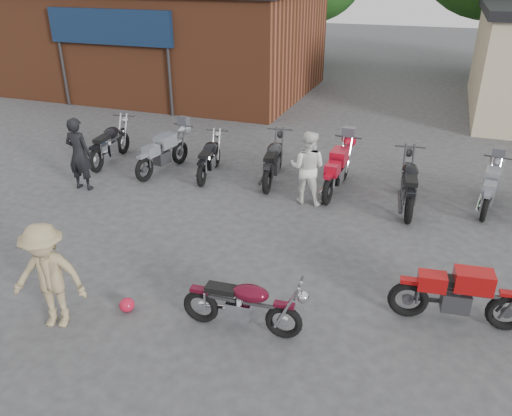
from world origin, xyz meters
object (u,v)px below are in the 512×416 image
(vintage_motorcycle, at_px, (244,302))
(helmet, at_px, (127,305))
(sportbike, at_px, (462,292))
(row_bike_6, at_px, (490,186))
(row_bike_0, at_px, (110,141))
(person_dark, at_px, (79,154))
(row_bike_4, at_px, (337,167))
(row_bike_5, at_px, (409,181))
(row_bike_3, at_px, (273,158))
(row_bike_1, at_px, (163,151))
(row_bike_2, at_px, (209,156))
(person_light, at_px, (308,168))
(person_tan, at_px, (48,277))

(vintage_motorcycle, relative_size, helmet, 7.30)
(sportbike, distance_m, row_bike_6, 4.54)
(sportbike, relative_size, helmet, 8.01)
(helmet, height_order, row_bike_0, row_bike_0)
(person_dark, bearing_deg, row_bike_4, -163.05)
(row_bike_0, xyz_separation_m, row_bike_5, (7.96, -0.17, 0.02))
(row_bike_3, height_order, row_bike_6, row_bike_3)
(helmet, height_order, row_bike_4, row_bike_4)
(helmet, bearing_deg, row_bike_5, 55.21)
(vintage_motorcycle, height_order, row_bike_5, row_bike_5)
(sportbike, height_order, person_dark, person_dark)
(row_bike_1, distance_m, row_bike_2, 1.26)
(vintage_motorcycle, bearing_deg, row_bike_3, 100.17)
(row_bike_2, bearing_deg, row_bike_4, -97.21)
(person_light, relative_size, row_bike_2, 0.90)
(row_bike_4, bearing_deg, sportbike, -144.66)
(row_bike_2, distance_m, row_bike_5, 4.98)
(row_bike_0, relative_size, row_bike_6, 1.12)
(helmet, distance_m, person_tan, 1.27)
(helmet, height_order, row_bike_2, row_bike_2)
(vintage_motorcycle, relative_size, row_bike_3, 0.85)
(sportbike, height_order, row_bike_3, row_bike_3)
(person_dark, distance_m, row_bike_6, 9.49)
(row_bike_4, relative_size, row_bike_6, 1.14)
(row_bike_1, xyz_separation_m, row_bike_4, (4.55, 0.29, 0.03))
(helmet, xyz_separation_m, person_tan, (-0.82, -0.63, 0.74))
(row_bike_2, bearing_deg, sportbike, -133.83)
(vintage_motorcycle, bearing_deg, person_tan, -166.68)
(vintage_motorcycle, xyz_separation_m, person_dark, (-5.63, 3.59, 0.37))
(row_bike_4, xyz_separation_m, row_bike_5, (1.67, -0.32, 0.01))
(helmet, xyz_separation_m, person_dark, (-3.73, 3.80, 0.78))
(sportbike, bearing_deg, row_bike_3, 128.27)
(person_tan, height_order, row_bike_0, person_tan)
(row_bike_1, distance_m, row_bike_5, 6.22)
(person_tan, relative_size, row_bike_4, 0.80)
(person_tan, bearing_deg, row_bike_5, 37.73)
(row_bike_4, bearing_deg, person_tan, 157.81)
(row_bike_1, bearing_deg, row_bike_6, -77.03)
(vintage_motorcycle, relative_size, row_bike_5, 0.82)
(row_bike_5, bearing_deg, person_dark, 95.34)
(row_bike_1, height_order, row_bike_5, row_bike_5)
(row_bike_5, bearing_deg, row_bike_0, 81.76)
(helmet, distance_m, person_light, 5.23)
(row_bike_3, bearing_deg, helmet, 167.34)
(sportbike, bearing_deg, row_bike_6, 75.36)
(vintage_motorcycle, height_order, row_bike_2, row_bike_2)
(vintage_motorcycle, bearing_deg, row_bike_5, 66.22)
(person_tan, relative_size, row_bike_2, 0.90)
(person_light, distance_m, row_bike_2, 2.89)
(row_bike_0, relative_size, row_bike_1, 1.03)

